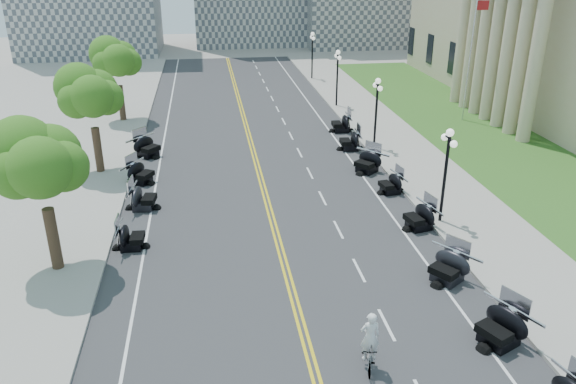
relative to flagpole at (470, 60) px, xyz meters
name	(u,v)px	position (x,y,z in m)	size (l,w,h in m)	color
ground	(288,276)	(-18.00, -22.00, -5.00)	(160.00, 160.00, 0.00)	gray
road	(263,188)	(-18.00, -12.00, -5.00)	(16.00, 90.00, 0.01)	#333335
centerline_yellow_a	(261,188)	(-18.12, -12.00, -4.99)	(0.12, 90.00, 0.00)	yellow
centerline_yellow_b	(265,188)	(-17.88, -12.00, -4.99)	(0.12, 90.00, 0.00)	yellow
edge_line_north	(367,182)	(-11.60, -12.00, -4.99)	(0.12, 90.00, 0.00)	white
edge_line_south	(154,194)	(-24.40, -12.00, -4.99)	(0.12, 90.00, 0.00)	white
lane_dash_5	(386,325)	(-14.80, -26.00, -4.99)	(0.12, 2.00, 0.00)	white
lane_dash_6	(359,270)	(-14.80, -22.00, -4.99)	(0.12, 2.00, 0.00)	white
lane_dash_7	(338,229)	(-14.80, -18.00, -4.99)	(0.12, 2.00, 0.00)	white
lane_dash_8	(322,198)	(-14.80, -14.00, -4.99)	(0.12, 2.00, 0.00)	white
lane_dash_9	(310,173)	(-14.80, -10.00, -4.99)	(0.12, 2.00, 0.00)	white
lane_dash_10	(299,153)	(-14.80, -6.00, -4.99)	(0.12, 2.00, 0.00)	white
lane_dash_11	(291,136)	(-14.80, -2.00, -4.99)	(0.12, 2.00, 0.00)	white
lane_dash_12	(284,121)	(-14.80, 2.00, -4.99)	(0.12, 2.00, 0.00)	white
lane_dash_13	(277,109)	(-14.80, 6.00, -4.99)	(0.12, 2.00, 0.00)	white
lane_dash_14	(272,98)	(-14.80, 10.00, -4.99)	(0.12, 2.00, 0.00)	white
lane_dash_15	(267,89)	(-14.80, 14.00, -4.99)	(0.12, 2.00, 0.00)	white
lane_dash_16	(263,81)	(-14.80, 18.00, -4.99)	(0.12, 2.00, 0.00)	white
lane_dash_17	(260,74)	(-14.80, 22.00, -4.99)	(0.12, 2.00, 0.00)	white
lane_dash_18	(256,67)	(-14.80, 26.00, -4.99)	(0.12, 2.00, 0.00)	white
lane_dash_19	(253,61)	(-14.80, 30.00, -4.99)	(0.12, 2.00, 0.00)	white
sidewalk_north	(431,177)	(-7.50, -12.00, -4.92)	(5.00, 90.00, 0.15)	#9E9991
sidewalk_south	(81,197)	(-28.50, -12.00, -4.92)	(5.00, 90.00, 0.15)	#9E9991
lawn	(478,135)	(-0.50, -4.00, -4.95)	(9.00, 60.00, 0.10)	#356023
street_lamp_2	(445,177)	(-9.40, -18.00, -2.40)	(0.50, 1.20, 4.90)	black
street_lamp_3	(376,114)	(-9.40, -6.00, -2.40)	(0.50, 1.20, 4.90)	black
street_lamp_4	(337,78)	(-9.40, 6.00, -2.40)	(0.50, 1.20, 4.90)	black
street_lamp_5	(312,56)	(-9.40, 18.00, -2.40)	(0.50, 1.20, 4.90)	black
flagpole	(470,60)	(0.00, 0.00, 0.00)	(1.10, 0.20, 10.00)	silver
tree_2	(40,170)	(-28.00, -20.00, -0.25)	(4.80, 4.80, 9.20)	#235619
tree_3	(91,100)	(-28.00, -8.00, -0.25)	(4.80, 4.80, 9.20)	#235619
tree_4	(117,64)	(-28.00, 4.00, -0.25)	(4.80, 4.80, 9.20)	#235619
motorcycle_n_4	(501,325)	(-11.15, -27.62, -4.23)	(2.20, 2.20, 1.54)	black
motorcycle_n_5	(448,266)	(-11.30, -23.37, -4.26)	(2.13, 2.13, 1.49)	black
motorcycle_n_6	(420,216)	(-10.72, -18.44, -4.29)	(2.04, 2.04, 1.43)	black
motorcycle_n_7	(391,183)	(-10.72, -13.81, -4.35)	(1.85, 1.85, 1.30)	black
motorcycle_n_8	(367,161)	(-11.15, -10.33, -4.24)	(2.16, 2.16, 1.51)	black
motorcycle_n_9	(350,140)	(-11.14, -5.87, -4.26)	(2.12, 2.12, 1.49)	black
motorcycle_n_10	(341,122)	(-10.75, -1.53, -4.24)	(2.17, 2.17, 1.52)	black
motorcycle_s_6	(131,236)	(-24.99, -18.44, -4.34)	(1.90, 1.90, 1.33)	black
motorcycle_s_7	(143,197)	(-24.81, -13.97, -4.27)	(2.09, 2.09, 1.46)	black
motorcycle_s_8	(140,172)	(-25.29, -10.11, -4.28)	(2.06, 2.06, 1.45)	black
motorcycle_s_9	(147,146)	(-25.28, -5.24, -4.22)	(2.24, 2.24, 1.57)	black
bicycle	(369,355)	(-16.15, -28.18, -4.51)	(0.46, 1.65, 0.99)	#A51414
cyclist_rider	(371,321)	(-16.15, -28.18, -3.09)	(0.67, 0.44, 1.85)	white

